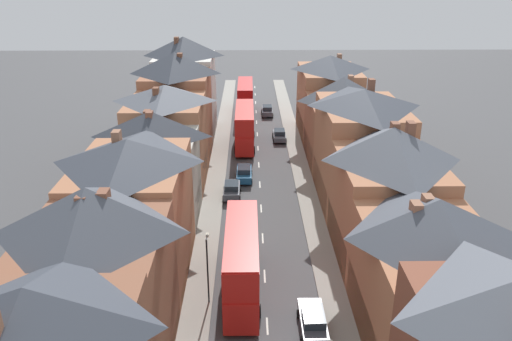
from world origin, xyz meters
The scene contains 14 objects.
pavement_left centered at (-5.10, 38.00, 0.07)m, with size 2.20×104.00×0.14m, color gray.
pavement_right centered at (5.10, 38.00, 0.07)m, with size 2.20×104.00×0.14m, color gray.
centre_line_dashes centered at (0.00, 36.00, 0.01)m, with size 0.14×97.80×0.01m.
terrace_row_left centered at (-10.19, 25.52, 6.02)m, with size 8.00×69.99×14.08m.
terrace_row_right centered at (10.18, 24.30, 5.64)m, with size 8.00×71.62×12.53m.
double_decker_bus_lead centered at (-1.81, 16.01, 2.82)m, with size 2.74×10.80×5.30m.
double_decker_bus_mid_street centered at (-1.81, 49.02, 2.82)m, with size 2.74×10.80×5.30m.
double_decker_bus_far_approaching centered at (-1.81, 64.36, 2.82)m, with size 2.74×10.80×5.30m.
car_near_blue centered at (3.10, 11.47, 0.84)m, with size 1.90×4.37×1.66m.
car_near_silver centered at (-3.10, 32.90, 0.83)m, with size 1.90×3.89×1.66m.
car_parked_left_a centered at (1.80, 63.78, 0.84)m, with size 1.90×4.25×1.67m.
car_mid_black centered at (3.10, 51.27, 0.81)m, with size 1.90×4.10×1.61m.
car_parked_left_b centered at (-1.80, 37.42, 0.86)m, with size 1.90×4.35×1.70m.
street_lamp centered at (-4.25, 14.72, 3.24)m, with size 0.20×1.12×5.50m.
Camera 1 is at (-1.19, -15.88, 23.49)m, focal length 35.00 mm.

